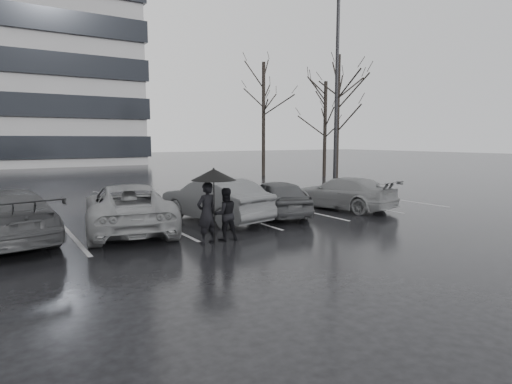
{
  "coord_description": "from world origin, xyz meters",
  "views": [
    {
      "loc": [
        -6.93,
        -10.41,
        2.76
      ],
      "look_at": [
        0.25,
        1.0,
        1.1
      ],
      "focal_mm": 30.0,
      "sensor_mm": 36.0,
      "label": 1
    }
  ],
  "objects": [
    {
      "name": "car_east",
      "position": [
        4.96,
        2.03,
        0.64
      ],
      "size": [
        2.72,
        4.68,
        1.28
      ],
      "primitive_type": "imported",
      "rotation": [
        0.0,
        0.0,
        3.37
      ],
      "color": "#545557",
      "rests_on": "ground"
    },
    {
      "name": "car_west_c",
      "position": [
        -6.68,
        2.68,
        0.73
      ],
      "size": [
        2.87,
        5.29,
        1.45
      ],
      "primitive_type": "imported",
      "rotation": [
        0.0,
        0.0,
        3.32
      ],
      "color": "black",
      "rests_on": "ground"
    },
    {
      "name": "tree_north",
      "position": [
        11.0,
        17.0,
        4.25
      ],
      "size": [
        0.26,
        0.26,
        8.5
      ],
      "primitive_type": "cylinder",
      "color": "black",
      "rests_on": "ground"
    },
    {
      "name": "pedestrian_right",
      "position": [
        -1.5,
        -0.18,
        0.73
      ],
      "size": [
        0.78,
        0.65,
        1.45
      ],
      "primitive_type": "imported",
      "rotation": [
        0.0,
        0.0,
        2.99
      ],
      "color": "black",
      "rests_on": "ground"
    },
    {
      "name": "car_west_a",
      "position": [
        -0.49,
        2.45,
        0.73
      ],
      "size": [
        2.41,
        4.64,
        1.45
      ],
      "primitive_type": "imported",
      "rotation": [
        0.0,
        0.0,
        3.35
      ],
      "color": "#303032",
      "rests_on": "ground"
    },
    {
      "name": "car_west_b",
      "position": [
        -3.4,
        2.46,
        0.72
      ],
      "size": [
        3.32,
        5.52,
        1.44
      ],
      "primitive_type": "imported",
      "rotation": [
        0.0,
        0.0,
        2.95
      ],
      "color": "#545557",
      "rests_on": "ground"
    },
    {
      "name": "stall_stripes",
      "position": [
        -0.8,
        2.5,
        0.0
      ],
      "size": [
        19.72,
        5.0,
        0.0
      ],
      "color": "#A4A5A7",
      "rests_on": "ground"
    },
    {
      "name": "lamp_post",
      "position": [
        8.73,
        6.58,
        4.62
      ],
      "size": [
        0.55,
        0.55,
        10.08
      ],
      "rotation": [
        0.0,
        0.0,
        0.43
      ],
      "color": "gray",
      "rests_on": "ground"
    },
    {
      "name": "umbrella",
      "position": [
        -1.91,
        -0.35,
        1.84
      ],
      "size": [
        1.2,
        1.2,
        2.03
      ],
      "color": "black",
      "rests_on": "ground"
    },
    {
      "name": "tree_ne",
      "position": [
        14.5,
        14.0,
        3.5
      ],
      "size": [
        0.26,
        0.26,
        7.0
      ],
      "primitive_type": "cylinder",
      "color": "black",
      "rests_on": "ground"
    },
    {
      "name": "tree_east",
      "position": [
        12.0,
        10.0,
        4.0
      ],
      "size": [
        0.26,
        0.26,
        8.0
      ],
      "primitive_type": "cylinder",
      "color": "black",
      "rests_on": "ground"
    },
    {
      "name": "ground",
      "position": [
        0.0,
        0.0,
        0.0
      ],
      "size": [
        160.0,
        160.0,
        0.0
      ],
      "primitive_type": "plane",
      "color": "black",
      "rests_on": "ground"
    },
    {
      "name": "car_main",
      "position": [
        1.89,
        2.21,
        0.67
      ],
      "size": [
        2.55,
        4.18,
        1.33
      ],
      "primitive_type": "imported",
      "rotation": [
        0.0,
        0.0,
        2.87
      ],
      "color": "black",
      "rests_on": "ground"
    },
    {
      "name": "pedestrian_left",
      "position": [
        -2.09,
        -0.26,
        0.82
      ],
      "size": [
        0.67,
        0.52,
        1.65
      ],
      "primitive_type": "imported",
      "rotation": [
        0.0,
        0.0,
        3.37
      ],
      "color": "black",
      "rests_on": "ground"
    }
  ]
}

